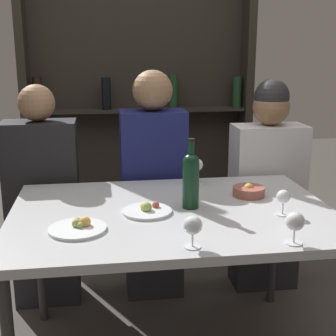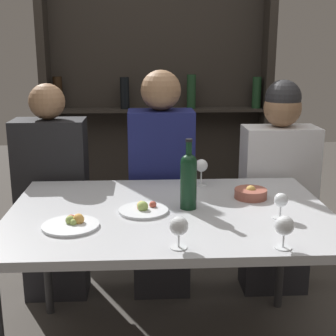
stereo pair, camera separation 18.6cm
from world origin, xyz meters
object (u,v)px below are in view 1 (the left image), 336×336
wine_glass_0 (193,226)px  seated_person_left (44,204)px  wine_bottle (191,178)px  wine_glass_3 (283,198)px  wine_glass_2 (197,166)px  food_plate_1 (78,227)px  wine_glass_1 (295,222)px  food_plate_0 (147,210)px  snack_bowl (249,191)px  seated_person_right (267,189)px  seated_person_center (153,191)px

wine_glass_0 → seated_person_left: bearing=121.6°
wine_bottle → wine_glass_3: bearing=-21.5°
wine_glass_2 → food_plate_1: (-0.57, -0.55, -0.08)m
wine_glass_3 → wine_bottle: bearing=158.5°
food_plate_1 → seated_person_left: 0.85m
wine_glass_1 → wine_glass_3: wine_glass_1 is taller
food_plate_0 → snack_bowl: (0.50, 0.16, 0.01)m
wine_glass_1 → seated_person_left: size_ratio=0.10×
wine_glass_2 → seated_person_right: (0.47, 0.26, -0.22)m
seated_person_left → seated_person_center: 0.61m
snack_bowl → wine_glass_1: bearing=-91.2°
food_plate_1 → seated_person_center: seated_person_center is taller
seated_person_left → wine_glass_1: bearing=-46.4°
wine_glass_1 → seated_person_right: seated_person_right is taller
food_plate_0 → seated_person_left: (-0.51, 0.65, -0.17)m
wine_glass_0 → wine_glass_1: bearing=-3.2°
wine_glass_0 → seated_person_center: seated_person_center is taller
wine_glass_0 → snack_bowl: 0.66m
seated_person_left → seated_person_center: (0.61, 0.00, 0.05)m
food_plate_0 → seated_person_right: bearing=40.1°
food_plate_0 → seated_person_left: 0.84m
food_plate_1 → wine_glass_3: bearing=3.4°
seated_person_left → seated_person_center: seated_person_center is taller
wine_glass_0 → wine_glass_2: (0.17, 0.77, 0.02)m
food_plate_1 → snack_bowl: 0.84m
wine_glass_2 → wine_glass_3: 0.56m
wine_glass_3 → snack_bowl: size_ratio=0.72×
snack_bowl → seated_person_center: 0.64m
wine_glass_0 → wine_glass_1: wine_glass_1 is taller
food_plate_0 → seated_person_center: seated_person_center is taller
seated_person_left → wine_glass_0: bearing=-58.4°
wine_bottle → wine_glass_3: 0.40m
food_plate_0 → wine_bottle: bearing=10.5°
seated_person_right → food_plate_1: bearing=-142.5°
wine_glass_3 → snack_bowl: 0.28m
wine_glass_1 → snack_bowl: wine_glass_1 is taller
food_plate_0 → wine_glass_3: bearing=-10.9°
wine_glass_0 → wine_glass_2: wine_glass_2 is taller
wine_glass_3 → seated_person_center: seated_person_center is taller
wine_glass_3 → seated_person_left: (-1.07, 0.75, -0.23)m
wine_glass_1 → food_plate_0: wine_glass_1 is taller
wine_glass_3 → seated_person_right: seated_person_right is taller
wine_glass_2 → seated_person_right: size_ratio=0.11×
seated_person_right → wine_glass_3: bearing=-105.6°
food_plate_0 → seated_person_center: bearing=81.2°
seated_person_center → food_plate_1: bearing=-115.3°
wine_glass_2 → wine_glass_3: wine_glass_2 is taller
wine_glass_1 → wine_glass_2: bearing=103.6°
wine_glass_2 → seated_person_left: bearing=162.3°
wine_bottle → food_plate_0: wine_bottle is taller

